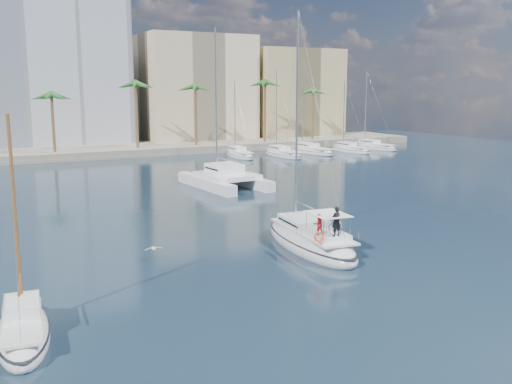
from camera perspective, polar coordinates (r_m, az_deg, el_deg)
ground at (r=37.58m, az=2.56°, el=-5.89°), size 160.00×160.00×0.00m
quay at (r=94.43m, az=-16.47°, el=3.92°), size 120.00×14.00×1.20m
building_beige at (r=108.84m, az=-6.12°, el=10.05°), size 20.00×14.00×20.00m
building_tan_right at (r=116.00m, az=3.61°, el=9.61°), size 18.00×12.00×18.00m
palm_centre at (r=89.99m, az=-16.28°, el=9.82°), size 3.60×3.60×12.30m
palm_right at (r=102.45m, az=2.98°, el=10.23°), size 3.60×3.60×12.30m
main_sloop at (r=38.32m, az=5.45°, el=-4.80°), size 4.69×11.33×16.35m
small_sloop at (r=26.78m, az=-22.27°, el=-12.66°), size 2.94×7.17×10.02m
catamaran at (r=61.39m, az=-3.11°, el=1.57°), size 6.50×11.82×16.78m
seagull at (r=35.78m, az=-10.22°, el=-5.57°), size 1.12×0.48×0.21m
moored_yacht_a at (r=87.61m, az=-1.64°, el=3.48°), size 3.37×9.52×11.90m
moored_yacht_b at (r=88.92m, az=2.70°, el=3.57°), size 3.32×10.83×13.72m
moored_yacht_c at (r=94.02m, az=5.51°, el=3.91°), size 3.98×12.33×15.54m
moored_yacht_d at (r=96.12m, az=9.42°, el=3.95°), size 3.52×9.55×11.90m
moored_yacht_e at (r=101.69m, az=11.67°, el=4.23°), size 4.61×11.11×13.72m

